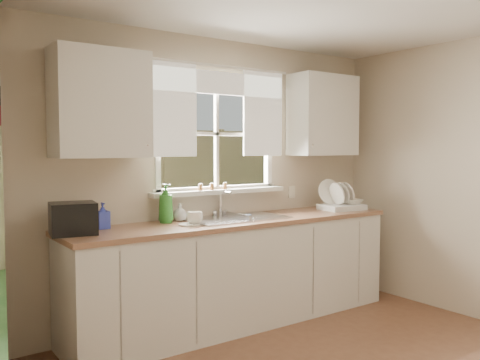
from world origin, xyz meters
TOP-DOWN VIEW (x-y plane):
  - room_walls at (0.00, -0.07)m, footprint 3.62×4.02m
  - window at (0.00, 2.00)m, footprint 1.38×0.16m
  - curtains at (0.00, 1.95)m, footprint 1.50×0.03m
  - base_cabinets at (0.00, 1.68)m, footprint 3.00×0.62m
  - countertop at (0.00, 1.68)m, footprint 3.04×0.65m
  - upper_cabinet_left at (-1.15, 1.82)m, footprint 0.70×0.33m
  - upper_cabinet_right at (1.15, 1.82)m, footprint 0.70×0.33m
  - wall_outlet at (0.88, 1.99)m, footprint 0.08×0.01m
  - sill_jars at (-0.09, 1.94)m, footprint 0.30×0.04m
  - backyard at (0.58, 8.42)m, footprint 20.00×10.00m
  - sink at (0.00, 1.71)m, footprint 0.88×0.52m
  - dish_rack at (1.22, 1.64)m, footprint 0.44×0.36m
  - bowl at (1.33, 1.59)m, footprint 0.25×0.25m
  - soap_bottle_a at (-0.61, 1.85)m, footprint 0.14×0.14m
  - soap_bottle_b at (-1.14, 1.85)m, footprint 0.09×0.09m
  - soap_bottle_c at (-0.46, 1.88)m, footprint 0.15×0.15m
  - saucer at (-0.52, 1.61)m, footprint 0.18×0.18m
  - cup at (-0.46, 1.63)m, footprint 0.17×0.17m
  - black_appliance at (-1.40, 1.73)m, footprint 0.35×0.32m

SIDE VIEW (x-z plane):
  - base_cabinets at x=0.00m, z-range 0.00..0.87m
  - sink at x=0.00m, z-range 0.64..1.04m
  - countertop at x=0.00m, z-range 0.87..0.91m
  - saucer at x=-0.52m, z-range 0.91..0.92m
  - cup at x=-0.46m, z-range 0.91..1.01m
  - dish_rack at x=1.22m, z-range 0.83..1.13m
  - soap_bottle_c at x=-0.46m, z-range 0.91..1.06m
  - bowl at x=1.33m, z-range 0.96..1.01m
  - soap_bottle_b at x=-1.14m, z-range 0.91..1.11m
  - black_appliance at x=-1.40m, z-range 0.91..1.14m
  - soap_bottle_a at x=-0.61m, z-range 0.91..1.23m
  - wall_outlet at x=0.88m, z-range 1.02..1.14m
  - sill_jars at x=-0.09m, z-range 1.15..1.21m
  - room_walls at x=0.00m, z-range -0.01..2.49m
  - window at x=0.00m, z-range 0.95..2.02m
  - upper_cabinet_left at x=-1.15m, z-range 1.45..2.25m
  - upper_cabinet_right at x=1.15m, z-range 1.45..2.25m
  - curtains at x=0.00m, z-range 1.53..2.34m
  - backyard at x=0.58m, z-range 0.40..6.53m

